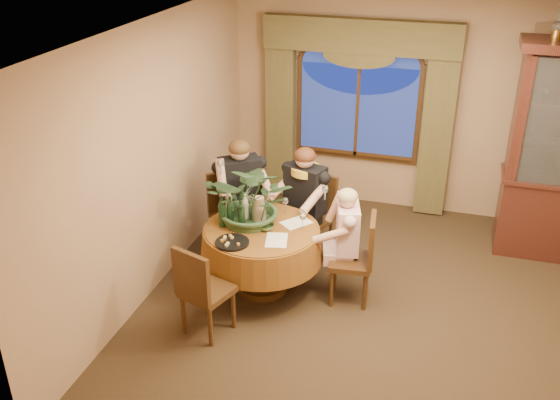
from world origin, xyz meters
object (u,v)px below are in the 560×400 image
(stoneware_vase, at_px, (259,210))
(wine_bottle_2, at_px, (245,209))
(person_pink, at_px, (347,242))
(person_scarf, at_px, (305,205))
(chair_back_right, at_px, (311,218))
(olive_bowl, at_px, (265,227))
(dining_table, at_px, (262,259))
(wine_bottle_3, at_px, (222,212))
(wine_bottle_5, at_px, (242,215))
(wine_bottle_1, at_px, (243,203))
(oil_lamp_left, at_px, (559,23))
(centerpiece_plant, at_px, (252,169))
(wine_bottle_0, at_px, (229,203))
(person_back, at_px, (240,198))
(chair_front_left, at_px, (207,289))
(chair_right, at_px, (351,259))
(chair_back, at_px, (231,216))
(wine_bottle_4, at_px, (230,211))

(stoneware_vase, height_order, wine_bottle_2, wine_bottle_2)
(person_pink, bearing_deg, person_scarf, 32.95)
(chair_back_right, distance_m, olive_bowl, 0.97)
(dining_table, distance_m, wine_bottle_3, 0.68)
(dining_table, xyz_separation_m, wine_bottle_5, (-0.18, -0.09, 0.54))
(person_pink, bearing_deg, wine_bottle_3, 88.68)
(wine_bottle_3, bearing_deg, olive_bowl, 7.69)
(person_pink, bearing_deg, wine_bottle_1, 78.06)
(oil_lamp_left, relative_size, stoneware_vase, 1.16)
(centerpiece_plant, height_order, wine_bottle_0, centerpiece_plant)
(person_pink, relative_size, wine_bottle_2, 3.67)
(person_back, distance_m, centerpiece_plant, 0.92)
(chair_front_left, distance_m, centerpiece_plant, 1.29)
(chair_right, relative_size, wine_bottle_2, 2.91)
(person_back, bearing_deg, person_pink, 125.96)
(chair_front_left, xyz_separation_m, wine_bottle_0, (-0.13, 0.95, 0.44))
(olive_bowl, bearing_deg, chair_right, 7.73)
(centerpiece_plant, bearing_deg, person_scarf, 58.68)
(centerpiece_plant, bearing_deg, chair_right, -0.92)
(wine_bottle_1, relative_size, wine_bottle_2, 1.00)
(stoneware_vase, relative_size, wine_bottle_1, 0.89)
(oil_lamp_left, bearing_deg, wine_bottle_0, -152.45)
(chair_front_left, bearing_deg, olive_bowl, 86.61)
(centerpiece_plant, bearing_deg, chair_front_left, -98.92)
(dining_table, height_order, wine_bottle_2, wine_bottle_2)
(person_back, xyz_separation_m, wine_bottle_2, (0.29, -0.62, 0.20))
(centerpiece_plant, bearing_deg, person_back, 122.18)
(chair_back_right, xyz_separation_m, wine_bottle_3, (-0.71, -0.94, 0.44))
(person_pink, relative_size, wine_bottle_0, 3.67)
(dining_table, height_order, person_pink, person_pink)
(wine_bottle_2, bearing_deg, wine_bottle_1, 122.79)
(wine_bottle_0, bearing_deg, dining_table, -18.08)
(chair_right, height_order, chair_back, same)
(chair_front_left, relative_size, wine_bottle_5, 2.91)
(person_scarf, xyz_separation_m, stoneware_vase, (-0.32, -0.66, 0.20))
(person_pink, height_order, centerpiece_plant, centerpiece_plant)
(wine_bottle_4, bearing_deg, olive_bowl, 4.32)
(chair_back_right, distance_m, wine_bottle_0, 1.11)
(olive_bowl, bearing_deg, person_scarf, 74.56)
(wine_bottle_3, bearing_deg, stoneware_vase, 27.56)
(wine_bottle_5, bearing_deg, chair_back_right, 62.59)
(chair_back, bearing_deg, wine_bottle_1, 81.94)
(person_pink, bearing_deg, chair_back_right, 25.34)
(stoneware_vase, bearing_deg, wine_bottle_4, -150.88)
(chair_right, relative_size, wine_bottle_3, 2.91)
(dining_table, distance_m, chair_back_right, 0.93)
(chair_back_right, height_order, person_back, person_back)
(stoneware_vase, bearing_deg, wine_bottle_2, -163.61)
(dining_table, xyz_separation_m, person_scarf, (0.26, 0.76, 0.32))
(olive_bowl, bearing_deg, wine_bottle_3, -172.31)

